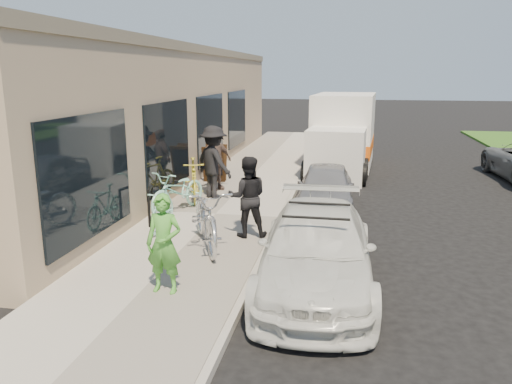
{
  "coord_description": "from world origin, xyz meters",
  "views": [
    {
      "loc": [
        1.01,
        -7.99,
        3.39
      ],
      "look_at": [
        -0.77,
        1.64,
        1.05
      ],
      "focal_mm": 35.0,
      "sensor_mm": 36.0,
      "label": 1
    }
  ],
  "objects_px": {
    "woman_rider": "(164,244)",
    "bystander_b": "(215,160)",
    "cruiser_bike_c": "(194,180)",
    "man_standing": "(248,197)",
    "bystander_a": "(214,162)",
    "bike_rack": "(151,202)",
    "sedan_silver": "(326,187)",
    "cruiser_bike_b": "(178,191)",
    "moving_truck": "(342,137)",
    "cruiser_bike_a": "(163,209)",
    "sandwich_board": "(215,163)",
    "tandem_bike": "(206,217)",
    "sedan_white": "(317,250)"
  },
  "relations": [
    {
      "from": "woman_rider",
      "to": "bystander_b",
      "type": "relative_size",
      "value": 0.9
    },
    {
      "from": "cruiser_bike_c",
      "to": "bystander_b",
      "type": "xyz_separation_m",
      "value": [
        0.24,
        1.28,
        0.3
      ]
    },
    {
      "from": "man_standing",
      "to": "bystander_a",
      "type": "height_order",
      "value": "bystander_a"
    },
    {
      "from": "bike_rack",
      "to": "sedan_silver",
      "type": "distance_m",
      "value": 4.43
    },
    {
      "from": "bike_rack",
      "to": "man_standing",
      "type": "relative_size",
      "value": 0.5
    },
    {
      "from": "bike_rack",
      "to": "cruiser_bike_b",
      "type": "distance_m",
      "value": 1.08
    },
    {
      "from": "moving_truck",
      "to": "cruiser_bike_a",
      "type": "xyz_separation_m",
      "value": [
        -3.61,
        -8.36,
        -0.59
      ]
    },
    {
      "from": "sandwich_board",
      "to": "moving_truck",
      "type": "xyz_separation_m",
      "value": [
        3.78,
        3.5,
        0.47
      ]
    },
    {
      "from": "bystander_a",
      "to": "bystander_b",
      "type": "distance_m",
      "value": 0.96
    },
    {
      "from": "sandwich_board",
      "to": "sedan_silver",
      "type": "distance_m",
      "value": 4.06
    },
    {
      "from": "cruiser_bike_a",
      "to": "cruiser_bike_b",
      "type": "bearing_deg",
      "value": 91.54
    },
    {
      "from": "tandem_bike",
      "to": "woman_rider",
      "type": "height_order",
      "value": "woman_rider"
    },
    {
      "from": "bystander_b",
      "to": "moving_truck",
      "type": "bearing_deg",
      "value": 10.33
    },
    {
      "from": "sandwich_board",
      "to": "sedan_white",
      "type": "relative_size",
      "value": 0.25
    },
    {
      "from": "sedan_white",
      "to": "sedan_silver",
      "type": "height_order",
      "value": "sedan_white"
    },
    {
      "from": "tandem_bike",
      "to": "bystander_b",
      "type": "distance_m",
      "value": 4.8
    },
    {
      "from": "sandwich_board",
      "to": "bystander_b",
      "type": "xyz_separation_m",
      "value": [
        0.31,
        -1.08,
        0.28
      ]
    },
    {
      "from": "cruiser_bike_b",
      "to": "bystander_a",
      "type": "relative_size",
      "value": 1.01
    },
    {
      "from": "woman_rider",
      "to": "cruiser_bike_c",
      "type": "xyz_separation_m",
      "value": [
        -1.27,
        5.48,
        -0.22
      ]
    },
    {
      "from": "cruiser_bike_c",
      "to": "moving_truck",
      "type": "bearing_deg",
      "value": 38.8
    },
    {
      "from": "bike_rack",
      "to": "bystander_a",
      "type": "height_order",
      "value": "bystander_a"
    },
    {
      "from": "moving_truck",
      "to": "cruiser_bike_a",
      "type": "height_order",
      "value": "moving_truck"
    },
    {
      "from": "sedan_silver",
      "to": "moving_truck",
      "type": "xyz_separation_m",
      "value": [
        0.3,
        5.61,
        0.6
      ]
    },
    {
      "from": "tandem_bike",
      "to": "cruiser_bike_a",
      "type": "bearing_deg",
      "value": 119.18
    },
    {
      "from": "man_standing",
      "to": "sandwich_board",
      "type": "bearing_deg",
      "value": -80.49
    },
    {
      "from": "bike_rack",
      "to": "cruiser_bike_b",
      "type": "height_order",
      "value": "cruiser_bike_b"
    },
    {
      "from": "sedan_silver",
      "to": "bystander_b",
      "type": "relative_size",
      "value": 2.03
    },
    {
      "from": "man_standing",
      "to": "cruiser_bike_c",
      "type": "distance_m",
      "value": 3.31
    },
    {
      "from": "bike_rack",
      "to": "moving_truck",
      "type": "relative_size",
      "value": 0.15
    },
    {
      "from": "sandwich_board",
      "to": "man_standing",
      "type": "bearing_deg",
      "value": -71.9
    },
    {
      "from": "tandem_bike",
      "to": "bike_rack",
      "type": "bearing_deg",
      "value": 118.48
    },
    {
      "from": "man_standing",
      "to": "bystander_b",
      "type": "relative_size",
      "value": 0.98
    },
    {
      "from": "sedan_white",
      "to": "man_standing",
      "type": "xyz_separation_m",
      "value": [
        -1.51,
        1.91,
        0.34
      ]
    },
    {
      "from": "sandwich_board",
      "to": "sedan_white",
      "type": "distance_m",
      "value": 7.77
    },
    {
      "from": "moving_truck",
      "to": "man_standing",
      "type": "bearing_deg",
      "value": -97.31
    },
    {
      "from": "cruiser_bike_c",
      "to": "cruiser_bike_b",
      "type": "bearing_deg",
      "value": -109.84
    },
    {
      "from": "woman_rider",
      "to": "sedan_white",
      "type": "bearing_deg",
      "value": 24.95
    },
    {
      "from": "sandwich_board",
      "to": "cruiser_bike_b",
      "type": "bearing_deg",
      "value": -93.19
    },
    {
      "from": "cruiser_bike_b",
      "to": "bystander_b",
      "type": "relative_size",
      "value": 1.15
    },
    {
      "from": "sedan_white",
      "to": "tandem_bike",
      "type": "xyz_separation_m",
      "value": [
        -2.16,
        1.16,
        0.1
      ]
    },
    {
      "from": "sedan_white",
      "to": "cruiser_bike_c",
      "type": "distance_m",
      "value": 5.74
    },
    {
      "from": "cruiser_bike_a",
      "to": "bystander_a",
      "type": "xyz_separation_m",
      "value": [
        0.36,
        2.86,
        0.52
      ]
    },
    {
      "from": "sedan_silver",
      "to": "cruiser_bike_a",
      "type": "distance_m",
      "value": 4.3
    },
    {
      "from": "sedan_white",
      "to": "sedan_silver",
      "type": "bearing_deg",
      "value": 89.09
    },
    {
      "from": "tandem_bike",
      "to": "man_standing",
      "type": "height_order",
      "value": "man_standing"
    },
    {
      "from": "moving_truck",
      "to": "tandem_bike",
      "type": "relative_size",
      "value": 2.5
    },
    {
      "from": "woman_rider",
      "to": "cruiser_bike_b",
      "type": "bearing_deg",
      "value": 108.85
    },
    {
      "from": "bike_rack",
      "to": "man_standing",
      "type": "height_order",
      "value": "man_standing"
    },
    {
      "from": "woman_rider",
      "to": "sandwich_board",
      "type": "bearing_deg",
      "value": 102.03
    },
    {
      "from": "woman_rider",
      "to": "cruiser_bike_a",
      "type": "relative_size",
      "value": 1.04
    }
  ]
}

